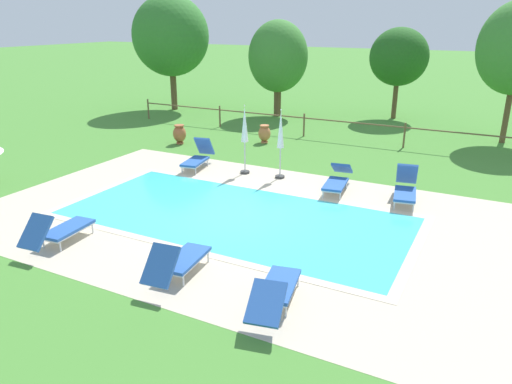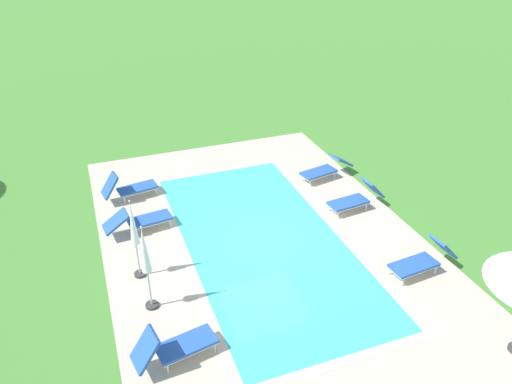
# 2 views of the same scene
# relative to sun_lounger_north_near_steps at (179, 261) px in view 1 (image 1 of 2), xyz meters

# --- Properties ---
(ground_plane) EXTENTS (160.00, 160.00, 0.00)m
(ground_plane) POSITION_rel_sun_lounger_north_near_steps_xyz_m (-0.64, 3.44, -0.39)
(ground_plane) COLOR #478433
(pool_deck_paving) EXTENTS (13.94, 9.03, 0.01)m
(pool_deck_paving) POSITION_rel_sun_lounger_north_near_steps_xyz_m (-0.64, 3.44, -0.38)
(pool_deck_paving) COLOR beige
(pool_deck_paving) RESTS_ON ground
(swimming_pool_water) EXTENTS (9.28, 4.37, 0.01)m
(swimming_pool_water) POSITION_rel_sun_lounger_north_near_steps_xyz_m (-0.64, 3.44, -0.38)
(swimming_pool_water) COLOR #42CCD6
(swimming_pool_water) RESTS_ON ground
(pool_coping_rim) EXTENTS (9.76, 4.85, 0.01)m
(pool_coping_rim) POSITION_rel_sun_lounger_north_near_steps_xyz_m (-0.64, 3.44, -0.38)
(pool_coping_rim) COLOR beige
(pool_coping_rim) RESTS_ON ground
(sun_lounger_north_near_steps) EXTENTS (0.80, 1.96, 0.95)m
(sun_lounger_north_near_steps) POSITION_rel_sun_lounger_north_near_steps_xyz_m (0.00, 0.00, 0.00)
(sun_lounger_north_near_steps) COLOR #2856A8
(sun_lounger_north_near_steps) RESTS_ON ground
(sun_lounger_north_mid) EXTENTS (0.77, 1.95, 0.94)m
(sun_lounger_north_mid) POSITION_rel_sun_lounger_north_near_steps_xyz_m (-3.42, -0.03, -0.00)
(sun_lounger_north_mid) COLOR #2856A8
(sun_lounger_north_mid) RESTS_ON ground
(sun_lounger_north_far) EXTENTS (0.92, 1.90, 1.02)m
(sun_lounger_north_far) POSITION_rel_sun_lounger_north_near_steps_xyz_m (-4.07, 6.77, 0.01)
(sun_lounger_north_far) COLOR #2856A8
(sun_lounger_north_far) RESTS_ON ground
(sun_lounger_north_end) EXTENTS (1.00, 2.11, 0.78)m
(sun_lounger_north_end) POSITION_rel_sun_lounger_north_near_steps_xyz_m (2.24, -0.07, -0.02)
(sun_lounger_north_end) COLOR #2856A8
(sun_lounger_north_end) RESTS_ON ground
(sun_lounger_south_near_corner) EXTENTS (0.86, 2.10, 0.78)m
(sun_lounger_south_near_corner) POSITION_rel_sun_lounger_north_near_steps_xyz_m (1.17, 6.71, -0.03)
(sun_lounger_south_near_corner) COLOR #2856A8
(sun_lounger_south_near_corner) RESTS_ON ground
(sun_lounger_south_far) EXTENTS (0.90, 1.89, 1.02)m
(sun_lounger_south_far) POSITION_rel_sun_lounger_north_near_steps_xyz_m (3.23, 6.74, 0.01)
(sun_lounger_south_far) COLOR #2856A8
(sun_lounger_south_far) RESTS_ON ground
(patio_umbrella_closed_row_west) EXTENTS (0.32, 0.32, 2.33)m
(patio_umbrella_closed_row_west) POSITION_rel_sun_lounger_north_near_steps_xyz_m (-0.96, 7.06, 1.07)
(patio_umbrella_closed_row_west) COLOR #383838
(patio_umbrella_closed_row_west) RESTS_ON ground
(patio_umbrella_closed_row_mid_west) EXTENTS (0.32, 0.32, 2.38)m
(patio_umbrella_closed_row_mid_west) POSITION_rel_sun_lounger_north_near_steps_xyz_m (-2.26, 6.98, 1.15)
(patio_umbrella_closed_row_mid_west) COLOR #383838
(patio_umbrella_closed_row_mid_west) RESTS_ON ground
(terracotta_urn_near_fence) EXTENTS (0.55, 0.55, 0.82)m
(terracotta_urn_near_fence) POSITION_rel_sun_lounger_north_near_steps_xyz_m (-6.77, 9.40, 0.05)
(terracotta_urn_near_fence) COLOR #A85B38
(terracotta_urn_near_fence) RESTS_ON ground
(terracotta_urn_by_tree) EXTENTS (0.53, 0.53, 0.77)m
(terracotta_urn_by_tree) POSITION_rel_sun_lounger_north_near_steps_xyz_m (-3.63, 11.24, 0.03)
(terracotta_urn_by_tree) COLOR #C67547
(terracotta_urn_by_tree) RESTS_ON ground
(perimeter_fence) EXTENTS (22.45, 0.08, 1.05)m
(perimeter_fence) POSITION_rel_sun_lounger_north_near_steps_xyz_m (-0.34, 13.15, 0.33)
(perimeter_fence) COLOR brown
(perimeter_fence) RESTS_ON ground
(tree_far_west) EXTENTS (4.32, 4.32, 6.40)m
(tree_far_west) POSITION_rel_sun_lounger_north_near_steps_xyz_m (-12.03, 16.14, 3.77)
(tree_far_west) COLOR brown
(tree_far_west) RESTS_ON ground
(tree_west_mid) EXTENTS (3.02, 3.02, 4.69)m
(tree_west_mid) POSITION_rel_sun_lounger_north_near_steps_xyz_m (0.10, 19.39, 2.81)
(tree_west_mid) COLOR brown
(tree_west_mid) RESTS_ON ground
(tree_far_east) EXTENTS (3.18, 3.18, 5.06)m
(tree_far_east) POSITION_rel_sun_lounger_north_near_steps_xyz_m (-5.76, 17.11, 2.78)
(tree_far_east) COLOR brown
(tree_far_east) RESTS_ON ground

